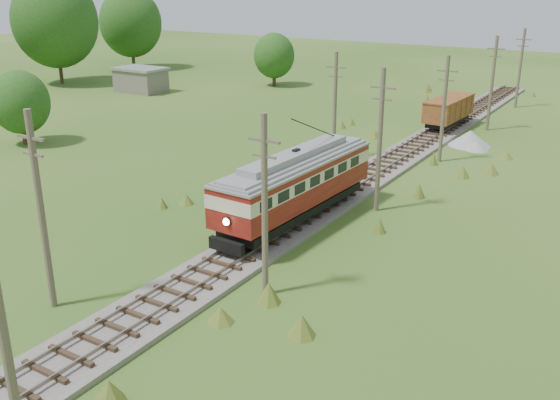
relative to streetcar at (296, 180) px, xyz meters
The scene contains 17 objects.
railbed_main 8.07m from the streetcar, 90.00° to the left, with size 3.60×96.00×0.57m.
streetcar is the anchor object (origin of this frame).
gondola 29.00m from the streetcar, 90.00° to the left, with size 2.82×7.72×2.53m.
gravel_pile 24.08m from the streetcar, 80.93° to the left, with size 3.78×4.01×1.37m.
utility_pole_r_1 21.63m from the streetcar, 81.74° to the right, with size 0.30×0.30×8.80m.
utility_pole_r_2 9.13m from the streetcar, 68.42° to the right, with size 1.60×0.30×8.60m.
utility_pole_r_3 5.95m from the streetcar, 55.50° to the left, with size 1.60×0.30×9.00m.
utility_pole_r_4 17.98m from the streetcar, 80.36° to the left, with size 1.60×0.30×8.40m.
utility_pole_r_5 30.90m from the streetcar, 83.67° to the left, with size 1.60×0.30×8.90m.
utility_pole_r_6 43.81m from the streetcar, 85.81° to the left, with size 1.60×0.30×8.70m.
utility_pole_l_a 15.06m from the streetcar, 106.32° to the right, with size 1.60×0.30×9.00m.
utility_pole_l_b 14.48m from the streetcar, 108.24° to the left, with size 1.60×0.30×8.60m.
tree_left_4 60.93m from the streetcar, 152.88° to the left, with size 11.34×11.34×14.61m.
tree_left_5 71.14m from the streetcar, 142.06° to the left, with size 9.66×9.66×12.44m.
tree_mid_a 50.21m from the streetcar, 123.91° to the left, with size 5.46×5.46×7.03m.
tree_mid_c 30.24m from the streetcar, behind, with size 5.04×5.04×6.49m.
shed 49.22m from the streetcar, 144.38° to the left, with size 6.40×4.40×3.10m.
Camera 1 is at (17.64, -3.71, 14.05)m, focal length 40.00 mm.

